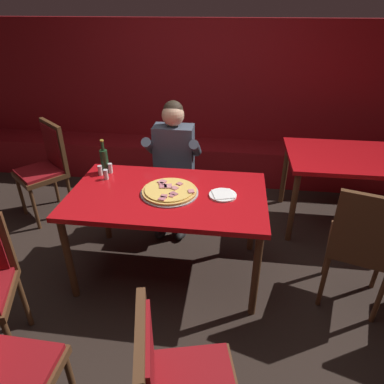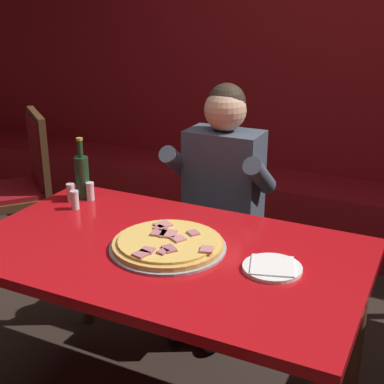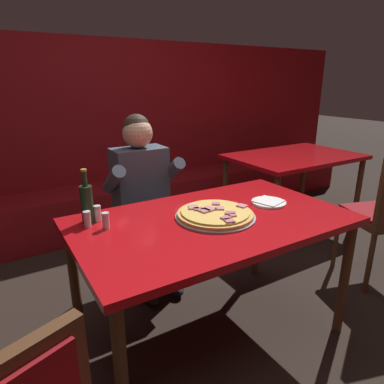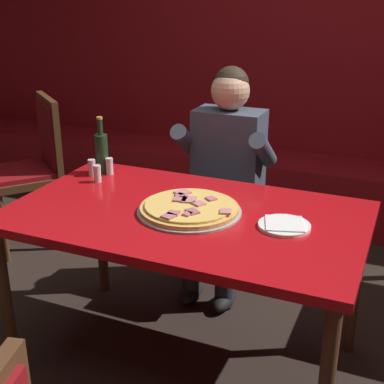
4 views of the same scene
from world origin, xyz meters
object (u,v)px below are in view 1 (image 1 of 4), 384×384
Objects in this scene: shaker_black_pepper at (100,171)px; dining_chair_far_left at (363,241)px; beer_bottle at (104,160)px; dining_chair_near_left at (46,164)px; shaker_oregano at (110,169)px; dining_chair_side_aisle at (174,384)px; diner_seated_blue_shirt at (173,162)px; plate_white_paper at (223,195)px; main_dining_table at (168,202)px; shaker_parmesan at (106,175)px; background_dining_table at (356,164)px; pizza at (170,191)px.

dining_chair_far_left reaches higher than shaker_black_pepper.
beer_bottle reaches higher than dining_chair_near_left.
dining_chair_side_aisle is at bearing -62.98° from shaker_oregano.
diner_seated_blue_shirt reaches higher than shaker_oregano.
beer_bottle is 3.40× the size of shaker_black_pepper.
main_dining_table is at bearing -178.45° from plate_white_paper.
shaker_black_pepper is 2.10m from dining_chair_far_left.
background_dining_table is (2.22, 0.78, -0.12)m from shaker_parmesan.
shaker_oregano is at bearing 37.78° from shaker_black_pepper.
shaker_parmesan is 0.09× the size of dining_chair_side_aisle.
shaker_oregano is at bearing -163.48° from background_dining_table.
pizza is 0.35× the size of diner_seated_blue_shirt.
main_dining_table is at bearing -17.08° from shaker_parmesan.
plate_white_paper is at bearing -15.93° from shaker_oregano.
pizza is (0.02, 0.00, 0.09)m from main_dining_table.
main_dining_table is 1.64m from dining_chair_near_left.
shaker_oregano is 0.08× the size of dining_chair_far_left.
background_dining_table is (1.67, 0.95, -0.01)m from main_dining_table.
dining_chair_far_left is 1.17m from background_dining_table.
beer_bottle is (-0.62, 0.30, 0.09)m from pizza.
diner_seated_blue_shirt is 1.27× the size of dining_chair_near_left.
main_dining_table is 0.10m from pizza.
shaker_parmesan is 2.35m from background_dining_table.
diner_seated_blue_shirt is 1.25× the size of dining_chair_far_left.
main_dining_table is 1.44m from dining_chair_far_left.
plate_white_paper reaches higher than main_dining_table.
pizza is 1.53× the size of beer_bottle.
beer_bottle is at bearing 118.19° from dining_chair_side_aisle.
background_dining_table is at bearing 59.09° from dining_chair_side_aisle.
shaker_black_pepper is 0.07× the size of diner_seated_blue_shirt.
main_dining_table is 5.18× the size of beer_bottle.
dining_chair_far_left is at bearing 45.72° from dining_chair_side_aisle.
shaker_black_pepper is (-0.64, 0.23, 0.02)m from pizza.
dining_chair_far_left is (2.05, -0.43, -0.21)m from shaker_black_pepper.
dining_chair_far_left reaches higher than background_dining_table.
shaker_parmesan is (-0.55, 0.17, 0.11)m from main_dining_table.
plate_white_paper is at bearing 84.27° from dining_chair_side_aisle.
dining_chair_side_aisle is at bearing -61.81° from beer_bottle.
shaker_black_pepper is 2.40m from background_dining_table.
dining_chair_side_aisle is (0.29, -1.36, -0.12)m from main_dining_table.
background_dining_table is at bearing 29.78° from pizza.
background_dining_table is (3.11, 0.18, 0.10)m from dining_chair_near_left.
plate_white_paper is 1.56m from background_dining_table.
plate_white_paper is at bearing -15.73° from beer_bottle.
shaker_parmesan reaches higher than main_dining_table.
dining_chair_far_left is (1.98, -0.48, -0.21)m from shaker_oregano.
pizza is 0.41m from plate_white_paper.
background_dining_table is at bearing 15.94° from beer_bottle.
plate_white_paper is 0.16× the size of diner_seated_blue_shirt.
diner_seated_blue_shirt is (0.51, 0.42, -0.18)m from beer_bottle.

